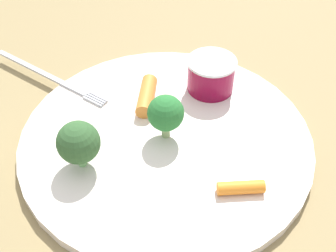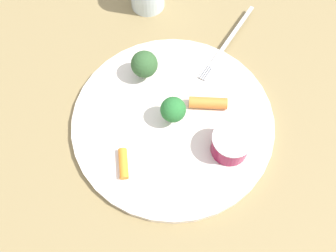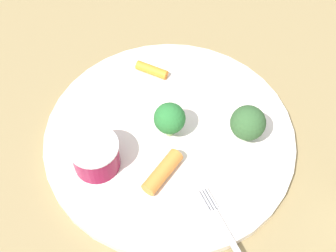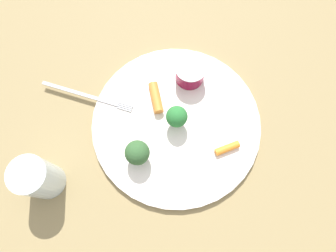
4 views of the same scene
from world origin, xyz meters
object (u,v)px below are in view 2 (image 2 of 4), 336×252
object	(u,v)px
carrot_stick_1	(123,164)
fork	(227,43)
sauce_cup	(231,144)
plate	(173,122)
broccoli_floret_0	(144,64)
carrot_stick_0	(208,103)
broccoli_floret_1	(174,109)

from	to	relation	value
carrot_stick_1	fork	xyz separation A→B (m)	(-0.09, 0.26, -0.00)
sauce_cup	fork	distance (m)	0.20
plate	sauce_cup	world-z (taller)	sauce_cup
broccoli_floret_0	carrot_stick_0	bearing A→B (deg)	26.34
plate	fork	xyz separation A→B (m)	(-0.07, 0.16, 0.01)
sauce_cup	carrot_stick_1	size ratio (longest dim) A/B	1.29
plate	carrot_stick_0	size ratio (longest dim) A/B	5.32
plate	broccoli_floret_0	world-z (taller)	broccoli_floret_0
sauce_cup	broccoli_floret_0	xyz separation A→B (m)	(-0.18, -0.03, 0.01)
sauce_cup	plate	bearing A→B (deg)	-154.68
broccoli_floret_0	carrot_stick_1	size ratio (longest dim) A/B	1.19
broccoli_floret_0	carrot_stick_1	xyz separation A→B (m)	(0.11, -0.11, -0.02)
carrot_stick_0	carrot_stick_1	xyz separation A→B (m)	(0.01, -0.16, -0.00)
broccoli_floret_0	broccoli_floret_1	bearing A→B (deg)	-3.95
broccoli_floret_0	carrot_stick_0	size ratio (longest dim) A/B	0.90
broccoli_floret_1	broccoli_floret_0	bearing A→B (deg)	176.05
carrot_stick_0	broccoli_floret_1	bearing A→B (deg)	-100.88
carrot_stick_0	carrot_stick_1	bearing A→B (deg)	-85.78
carrot_stick_1	broccoli_floret_0	bearing A→B (deg)	136.19
plate	sauce_cup	bearing A→B (deg)	25.32
sauce_cup	carrot_stick_1	distance (m)	0.16
carrot_stick_0	carrot_stick_1	distance (m)	0.16
plate	fork	distance (m)	0.17
sauce_cup	broccoli_floret_0	world-z (taller)	broccoli_floret_0
broccoli_floret_0	sauce_cup	bearing A→B (deg)	10.35
carrot_stick_1	sauce_cup	bearing A→B (deg)	65.34
carrot_stick_0	sauce_cup	bearing A→B (deg)	-13.06
sauce_cup	carrot_stick_0	xyz separation A→B (m)	(-0.08, 0.02, -0.01)
broccoli_floret_1	carrot_stick_1	distance (m)	0.11
broccoli_floret_1	fork	xyz separation A→B (m)	(-0.07, 0.16, -0.03)
carrot_stick_0	fork	bearing A→B (deg)	128.45
broccoli_floret_1	fork	bearing A→B (deg)	113.67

